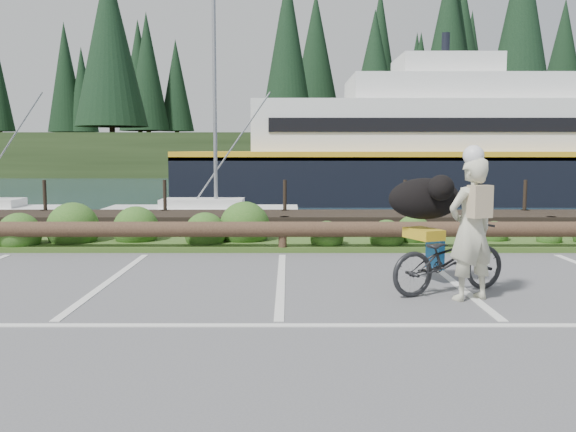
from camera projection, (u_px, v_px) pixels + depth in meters
name	position (u px, v px, depth m)	size (l,w,h in m)	color
ground	(279.00, 316.00, 7.29)	(72.00, 72.00, 0.00)	#545456
harbor_backdrop	(290.00, 164.00, 85.35)	(170.00, 160.00, 30.00)	#172C38
vegetation_strip	(283.00, 244.00, 12.55)	(34.00, 1.60, 0.10)	#3D5B21
log_rail	(283.00, 252.00, 11.86)	(32.00, 0.30, 0.60)	#443021
bicycle	(449.00, 258.00, 8.44)	(0.64, 1.85, 0.97)	black
cyclist	(471.00, 229.00, 7.99)	(0.69, 0.45, 1.89)	beige
dog	(424.00, 199.00, 8.89)	(1.05, 0.51, 0.61)	black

